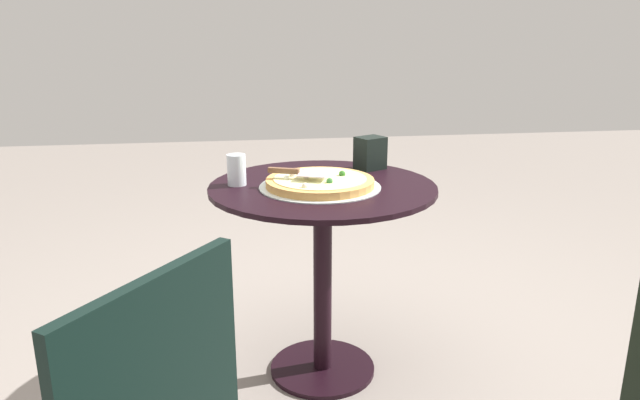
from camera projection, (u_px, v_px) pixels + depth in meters
ground_plane at (322, 370)px, 2.27m from camera, size 10.00×10.00×0.00m
patio_table at (323, 236)px, 2.11m from camera, size 0.81×0.81×0.75m
pizza_on_tray at (320, 183)px, 2.02m from camera, size 0.43×0.43×0.05m
pizza_server at (298, 172)px, 2.00m from camera, size 0.21×0.12×0.02m
drinking_cup at (237, 170)px, 2.04m from camera, size 0.07×0.07×0.11m
napkin_dispenser at (370, 153)px, 2.28m from camera, size 0.13×0.12×0.13m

